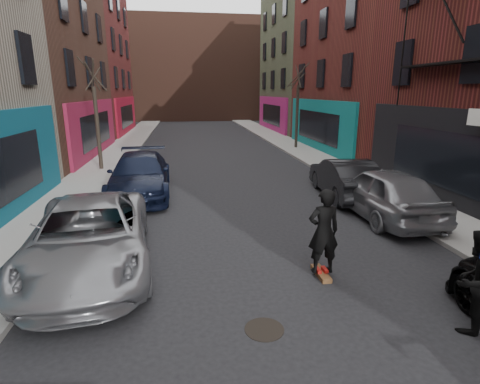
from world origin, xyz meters
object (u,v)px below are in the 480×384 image
object	(u,v)px
tree_left_far	(95,105)
parked_left_far	(89,236)
pedestrian	(476,281)
tree_right_far	(298,99)
parked_right_end	(345,178)
parked_left_end	(140,175)
parked_right_far	(383,192)
manhole	(264,329)
skateboarder	(324,231)
skateboard	(321,273)

from	to	relation	value
tree_left_far	parked_left_far	bearing A→B (deg)	-79.81
parked_left_far	pedestrian	bearing A→B (deg)	-32.68
tree_right_far	pedestrian	size ratio (longest dim) A/B	3.65
tree_right_far	parked_right_end	xyz separation A→B (m)	(-1.84, -12.66, -2.75)
parked_left_end	parked_right_far	distance (m)	9.15
parked_left_end	manhole	size ratio (longest dim) A/B	8.13
parked_right_far	skateboarder	size ratio (longest dim) A/B	2.56
parked_left_end	parked_right_far	world-z (taller)	parked_right_far
manhole	pedestrian	bearing A→B (deg)	-8.14
parked_right_far	tree_left_far	bearing A→B (deg)	-41.18
parked_left_far	skateboarder	world-z (taller)	skateboarder
tree_left_far	skateboarder	bearing A→B (deg)	-60.25
tree_left_far	parked_left_end	size ratio (longest dim) A/B	1.14
parked_left_far	pedestrian	distance (m)	7.91
skateboard	parked_left_end	bearing A→B (deg)	121.30
pedestrian	skateboard	bearing A→B (deg)	-69.79
tree_right_far	skateboarder	size ratio (longest dim) A/B	3.49
parked_left_end	skateboard	size ratio (longest dim) A/B	7.11
tree_right_far	manhole	size ratio (longest dim) A/B	9.71
parked_right_far	pedestrian	xyz separation A→B (m)	(-1.60, -5.95, 0.09)
parked_right_far	skateboarder	distance (m)	5.04
skateboarder	parked_left_end	bearing A→B (deg)	-58.70
skateboarder	parked_right_far	bearing A→B (deg)	-134.04
tree_left_far	pedestrian	world-z (taller)	tree_left_far
tree_left_far	parked_left_far	world-z (taller)	tree_left_far
parked_left_far	parked_right_far	xyz separation A→B (m)	(8.70, 2.47, 0.05)
parked_left_end	parked_right_end	size ratio (longest dim) A/B	1.21
pedestrian	manhole	xyz separation A→B (m)	(-3.56, 0.51, -0.93)
parked_left_far	manhole	distance (m)	4.69
parked_left_far	parked_right_end	size ratio (longest dim) A/B	1.23
pedestrian	manhole	bearing A→B (deg)	-26.96
parked_right_far	manhole	distance (m)	7.55
parked_left_far	parked_right_far	size ratio (longest dim) A/B	1.16
parked_left_end	parked_right_end	xyz separation A→B (m)	(8.00, -1.47, -0.05)
parked_left_end	pedestrian	distance (m)	11.96
manhole	tree_left_far	bearing A→B (deg)	111.08
parked_right_end	manhole	bearing A→B (deg)	62.70
tree_right_far	parked_right_far	size ratio (longest dim) A/B	1.36
parked_left_far	parked_right_far	world-z (taller)	parked_right_far
parked_left_end	skateboarder	size ratio (longest dim) A/B	2.92
tree_left_far	parked_left_far	xyz separation A→B (m)	(2.10, -11.66, -2.58)
parked_left_end	pedestrian	world-z (taller)	pedestrian
skateboarder	pedestrian	distance (m)	2.95
pedestrian	tree_left_far	bearing A→B (deg)	-77.52
parked_left_end	pedestrian	size ratio (longest dim) A/B	3.05
tree_right_far	parked_right_end	distance (m)	13.09
parked_left_end	skateboarder	bearing A→B (deg)	-59.77
parked_right_far	parked_left_end	bearing A→B (deg)	-26.70
parked_right_far	skateboard	xyz separation A→B (m)	(-3.46, -3.66, -0.80)
parked_left_far	skateboard	distance (m)	5.43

